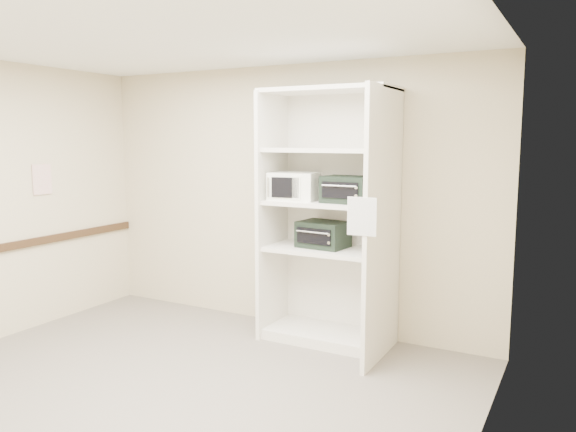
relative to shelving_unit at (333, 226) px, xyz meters
The scene contains 10 objects.
floor 2.15m from the shelving_unit, 111.36° to the right, with size 4.50×4.00×0.01m, color #645E54.
ceiling 2.41m from the shelving_unit, 111.36° to the right, with size 4.50×4.00×0.01m, color white.
wall_back 0.76m from the shelving_unit, 155.96° to the left, with size 4.50×0.02×2.70m, color beige.
wall_right 2.34m from the shelving_unit, 47.07° to the right, with size 0.02×4.00×2.70m, color beige.
shelving_unit is the anchor object (origin of this frame).
microwave 0.53m from the shelving_unit, behind, with size 0.44×0.34×0.27m, color white.
toaster_oven_upper 0.40m from the shelving_unit, 14.76° to the right, with size 0.43×0.32×0.25m, color black.
toaster_oven_lower 0.14m from the shelving_unit, behind, with size 0.45×0.34×0.25m, color black.
paper_sign 0.85m from the shelving_unit, 49.89° to the right, with size 0.24×0.01×0.31m, color white.
wall_poster 3.07m from the shelving_unit, 162.75° to the right, with size 0.01×0.22×0.31m, color white.
Camera 1 is at (2.78, -3.12, 1.94)m, focal length 35.00 mm.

